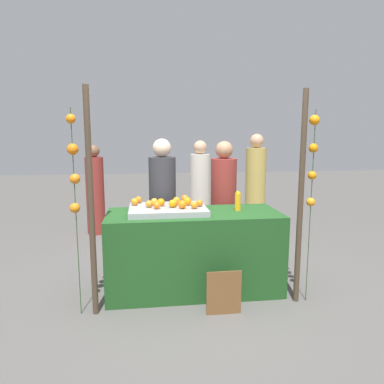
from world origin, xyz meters
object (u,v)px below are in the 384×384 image
chalkboard_sign (224,293)px  juice_bottle (238,201)px  vendor_right (223,209)px  orange_1 (182,204)px  vendor_left (163,210)px  orange_0 (187,201)px  stall_counter (194,251)px

chalkboard_sign → juice_bottle: bearing=65.6°
juice_bottle → vendor_right: size_ratio=0.13×
juice_bottle → orange_1: bearing=-170.1°
juice_bottle → chalkboard_sign: size_ratio=0.48×
orange_1 → vendor_left: 0.76m
chalkboard_sign → vendor_right: 1.41m
orange_1 → vendor_right: (0.61, 0.74, -0.22)m
orange_0 → juice_bottle: bearing=-5.8°
vendor_right → chalkboard_sign: bearing=-101.9°
orange_1 → vendor_right: size_ratio=0.05×
orange_1 → juice_bottle: 0.64m
stall_counter → orange_1: bearing=-152.9°
stall_counter → orange_1: size_ratio=21.02×
vendor_right → vendor_left: bearing=-177.8°
orange_1 → juice_bottle: bearing=9.9°
orange_1 → chalkboard_sign: bearing=-57.3°
orange_0 → vendor_left: vendor_left is taller
orange_1 → juice_bottle: size_ratio=0.42×
orange_0 → juice_bottle: juice_bottle is taller
orange_0 → chalkboard_sign: 1.07m
stall_counter → orange_0: orange_0 is taller
juice_bottle → vendor_left: size_ratio=0.13×
vendor_right → orange_1: bearing=-129.4°
orange_1 → vendor_right: 0.98m
stall_counter → chalkboard_sign: (0.21, -0.60, -0.23)m
stall_counter → chalkboard_sign: stall_counter is taller
stall_counter → vendor_right: size_ratio=1.15×
orange_1 → vendor_left: (-0.17, 0.71, -0.21)m
juice_bottle → vendor_right: vendor_right is taller
orange_1 → juice_bottle: (0.63, 0.11, -0.00)m
orange_0 → vendor_right: size_ratio=0.05×
orange_1 → juice_bottle: juice_bottle is taller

